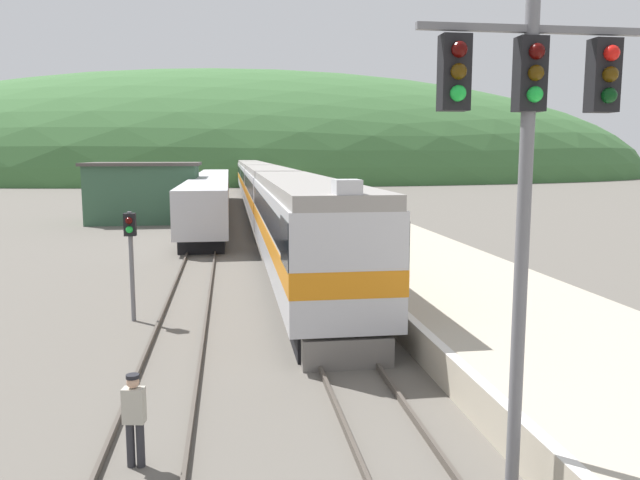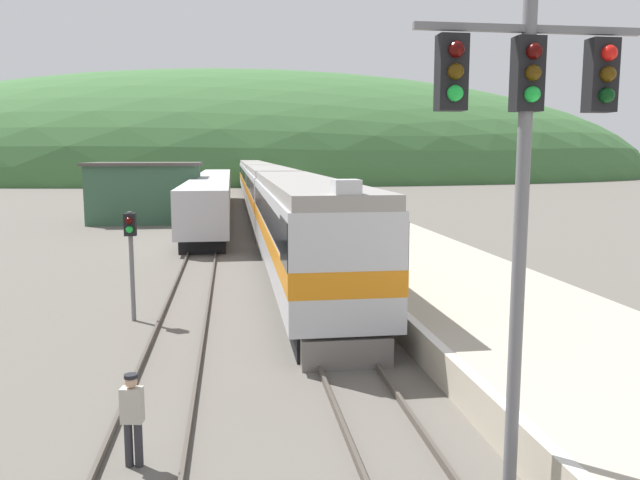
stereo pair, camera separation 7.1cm
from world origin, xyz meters
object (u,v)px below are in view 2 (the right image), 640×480
at_px(carriage_second, 269,194).
at_px(carriage_fifth, 248,171).
at_px(express_train_lead_car, 302,228).
at_px(carriage_fourth, 251,175).
at_px(track_worker, 132,415).
at_px(signal_post_siding, 131,243).
at_px(carriage_third, 258,182).
at_px(signal_mast_main, 525,143).
at_px(siding_train, 213,195).

bearing_deg(carriage_second, carriage_fifth, 90.00).
xyz_separation_m(carriage_second, carriage_fifth, (0.00, 62.42, 0.00)).
height_order(express_train_lead_car, carriage_fourth, express_train_lead_car).
distance_m(express_train_lead_car, track_worker, 15.01).
xyz_separation_m(signal_post_siding, track_worker, (1.43, -9.61, -1.60)).
xyz_separation_m(carriage_third, signal_mast_main, (1.35, -58.49, 3.08)).
relative_size(carriage_third, signal_mast_main, 2.53).
relative_size(express_train_lead_car, carriage_third, 1.04).
bearing_deg(express_train_lead_car, carriage_fifth, 90.00).
bearing_deg(carriage_fourth, siding_train, -97.38).
xyz_separation_m(express_train_lead_car, carriage_third, (0.00, 42.28, -0.01)).
bearing_deg(signal_mast_main, signal_post_siding, 122.15).
bearing_deg(carriage_third, carriage_fourth, 90.00).
bearing_deg(express_train_lead_car, carriage_second, 90.00).
bearing_deg(express_train_lead_car, carriage_fourth, 90.00).
xyz_separation_m(express_train_lead_car, siding_train, (-4.36, 29.43, -0.58)).
distance_m(signal_mast_main, signal_post_siding, 13.96).
height_order(carriage_fourth, track_worker, carriage_fourth).
distance_m(carriage_second, track_worker, 36.04).
xyz_separation_m(carriage_third, track_worker, (-4.48, -56.54, -1.42)).
distance_m(carriage_fourth, siding_train, 33.95).
bearing_deg(carriage_second, signal_mast_main, -87.94).
height_order(express_train_lead_car, track_worker, express_train_lead_car).
height_order(carriage_third, siding_train, carriage_third).
distance_m(carriage_fifth, signal_post_siding, 88.74).
bearing_deg(carriage_fifth, siding_train, -94.58).
relative_size(carriage_second, track_worker, 12.25).
distance_m(carriage_fifth, siding_train, 54.64).
bearing_deg(express_train_lead_car, track_worker, -107.44).
height_order(carriage_fifth, signal_post_siding, carriage_fifth).
bearing_deg(carriage_third, carriage_fifth, 90.00).
relative_size(carriage_fifth, track_worker, 12.25).
xyz_separation_m(express_train_lead_car, carriage_fifth, (0.00, 83.89, -0.01)).
bearing_deg(track_worker, carriage_fourth, 86.69).
xyz_separation_m(carriage_fifth, track_worker, (-4.48, -98.15, -1.42)).
bearing_deg(signal_post_siding, carriage_fifth, 86.18).
distance_m(carriage_third, siding_train, 13.58).
bearing_deg(signal_mast_main, carriage_fourth, 90.98).
bearing_deg(carriage_third, express_train_lead_car, -90.00).
bearing_deg(siding_train, signal_post_siding, -92.61).
relative_size(carriage_fourth, carriage_fifth, 1.00).
xyz_separation_m(carriage_third, carriage_fifth, (0.00, 41.62, 0.00)).
bearing_deg(carriage_second, track_worker, -97.15).
distance_m(siding_train, track_worker, 43.69).
bearing_deg(signal_post_siding, siding_train, 87.39).
relative_size(siding_train, signal_post_siding, 12.53).
relative_size(carriage_second, siding_train, 0.46).
distance_m(carriage_second, carriage_fifth, 62.42).
height_order(carriage_fourth, signal_mast_main, signal_mast_main).
relative_size(express_train_lead_car, carriage_fourth, 1.04).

